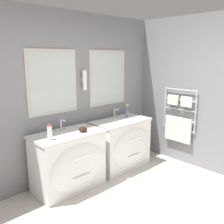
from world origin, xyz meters
name	(u,v)px	position (x,y,z in m)	size (l,w,h in m)	color
wall_back	(59,98)	(0.02, 1.99, 1.31)	(5.55, 0.15, 2.60)	slate
wall_right	(191,93)	(2.00, 0.89, 1.29)	(0.13, 3.94, 2.60)	slate
vanity_left	(70,161)	(-0.09, 1.59, 0.43)	(1.03, 0.63, 0.85)	white
vanity_right	(122,144)	(1.00, 1.59, 0.43)	(1.03, 0.63, 0.85)	white
faucet_left	(61,125)	(-0.09, 1.77, 0.94)	(0.17, 0.11, 0.18)	silver
faucet_right	(115,114)	(1.00, 1.77, 0.94)	(0.17, 0.11, 0.18)	silver
toiletry_bottle	(50,133)	(-0.41, 1.53, 0.95)	(0.06, 0.06, 0.21)	silver
amenity_bowl	(83,129)	(0.11, 1.51, 0.89)	(0.12, 0.12, 0.07)	black
flower_vase	(127,112)	(1.22, 1.68, 0.95)	(0.05, 0.05, 0.25)	teal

